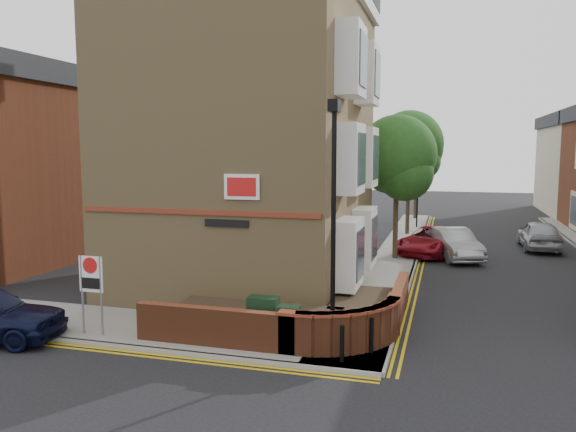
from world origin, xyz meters
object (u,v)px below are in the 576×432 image
(lamppost, at_px, (333,225))
(silver_car_near, at_px, (454,244))
(zone_sign, at_px, (91,280))
(utility_cabinet_large, at_px, (263,319))

(lamppost, relative_size, silver_car_near, 1.44)
(lamppost, distance_m, silver_car_near, 14.57)
(zone_sign, bearing_deg, lamppost, 6.07)
(lamppost, xyz_separation_m, utility_cabinet_large, (-1.90, 0.10, -2.62))
(utility_cabinet_large, height_order, zone_sign, zone_sign)
(zone_sign, xyz_separation_m, silver_car_near, (9.67, 14.70, -0.92))
(lamppost, distance_m, utility_cabinet_large, 3.24)
(utility_cabinet_large, height_order, silver_car_near, silver_car_near)
(zone_sign, relative_size, silver_car_near, 0.50)
(lamppost, bearing_deg, zone_sign, -173.93)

